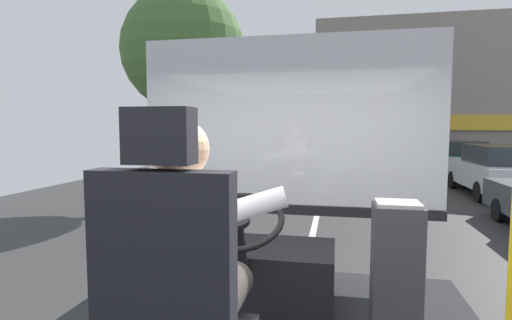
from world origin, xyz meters
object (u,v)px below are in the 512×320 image
object	(u,v)px
steering_console	(252,271)
parked_car_green	(453,158)
fare_box	(396,273)
parked_car_white	(499,170)
bus_driver	(188,258)
driver_seat	(176,319)
parked_car_black	(411,149)

from	to	relation	value
steering_console	parked_car_green	distance (m)	15.19
fare_box	parked_car_white	xyz separation A→B (m)	(4.27, 10.20, -0.44)
bus_driver	fare_box	xyz separation A→B (m)	(0.88, 0.85, -0.31)
driver_seat	parked_car_white	bearing A→B (deg)	65.24
parked_car_white	parked_car_green	world-z (taller)	parked_car_white
bus_driver	parked_car_white	xyz separation A→B (m)	(5.15, 11.05, -0.75)
driver_seat	fare_box	size ratio (longest dim) A/B	1.59
parked_car_green	parked_car_black	distance (m)	7.12
steering_console	parked_car_black	world-z (taller)	steering_console
parked_car_white	driver_seat	bearing A→B (deg)	-114.76
bus_driver	parked_car_black	xyz separation A→B (m)	(4.77, 22.56, -0.80)
driver_seat	parked_car_black	bearing A→B (deg)	78.13
driver_seat	bus_driver	bearing A→B (deg)	90.00
bus_driver	fare_box	bearing A→B (deg)	43.77
fare_box	parked_car_black	size ratio (longest dim) A/B	0.18
driver_seat	bus_driver	world-z (taller)	driver_seat
parked_car_white	steering_console	bearing A→B (deg)	-117.52
steering_console	parked_car_white	xyz separation A→B (m)	(5.15, 9.89, -0.27)
driver_seat	parked_car_green	size ratio (longest dim) A/B	0.28
fare_box	parked_car_green	bearing A→B (deg)	73.81
parked_car_white	parked_car_black	distance (m)	11.52
parked_car_green	parked_car_black	xyz separation A→B (m)	(-0.36, 7.11, -0.04)
steering_console	parked_car_black	distance (m)	21.93
driver_seat	parked_car_white	xyz separation A→B (m)	(5.15, 11.17, -0.57)
steering_console	parked_car_black	xyz separation A→B (m)	(4.77, 21.40, -0.32)
parked_car_black	parked_car_white	bearing A→B (deg)	-88.09
steering_console	parked_car_black	bearing A→B (deg)	77.44
steering_console	parked_car_white	bearing A→B (deg)	62.48
driver_seat	steering_console	distance (m)	1.32
driver_seat	steering_console	world-z (taller)	driver_seat
fare_box	parked_car_white	size ratio (longest dim) A/B	0.20
parked_car_black	parked_car_green	bearing A→B (deg)	-87.12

